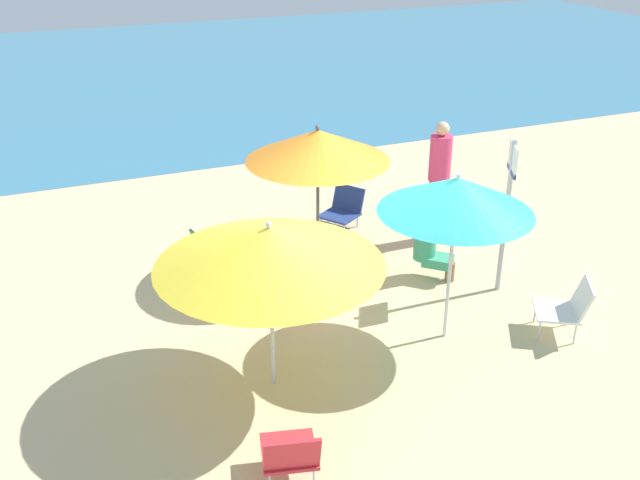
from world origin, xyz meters
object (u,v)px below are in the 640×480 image
Objects in this scene: umbrella_yellow at (269,247)px; umbrella_orange at (318,145)px; beach_chair_d at (213,255)px; person_b at (429,245)px; beach_chair_a at (567,306)px; person_a at (439,182)px; beach_bag at (284,299)px; beach_chair_c at (343,208)px; beach_chair_b at (290,453)px; umbrella_teal at (457,195)px; warning_sign at (508,196)px.

umbrella_orange is (1.33, 2.11, 0.15)m from umbrella_yellow.
beach_chair_d is 2.71m from person_b.
beach_chair_a is 2.70m from person_a.
beach_chair_d is at bearing 89.81° from umbrella_yellow.
person_b reaches higher than beach_bag.
beach_chair_c is at bearing 74.35° from person_a.
beach_chair_d is at bearing 169.20° from umbrella_orange.
beach_chair_a is (3.26, -0.37, -1.16)m from umbrella_yellow.
beach_chair_b is 0.91× the size of beach_chair_c.
umbrella_orange is 1.00× the size of umbrella_teal.
person_b is (1.19, -0.76, -1.21)m from umbrella_orange.
beach_bag is (0.87, 2.59, -0.15)m from beach_chair_b.
beach_chair_d is 1.72× the size of beach_bag.
umbrella_teal reaches higher than umbrella_orange.
umbrella_teal is 3.06m from beach_chair_b.
beach_chair_c is at bearing 87.25° from umbrella_teal.
umbrella_teal reaches higher than beach_chair_a.
person_a is (3.17, 2.28, -0.65)m from umbrella_yellow.
umbrella_teal is 2.65× the size of beach_chair_a.
beach_bag is at bearing -4.92° from beach_chair_b.
umbrella_orange is 1.00× the size of warning_sign.
warning_sign is at bearing 29.77° from umbrella_teal.
beach_chair_a is (1.25, -0.46, -1.32)m from umbrella_teal.
umbrella_orange reaches higher than beach_chair_d.
person_a is at bearing 35.75° from umbrella_yellow.
beach_chair_b is 3.93m from person_b.
person_a is (3.49, 3.65, 0.53)m from beach_chair_b.
beach_chair_d is 0.36× the size of person_a.
beach_bag is (-0.78, -0.89, -1.48)m from umbrella_orange.
umbrella_orange reaches higher than person_a.
umbrella_yellow reaches higher than beach_chair_c.
person_b is (0.51, 1.26, -1.22)m from umbrella_teal.
beach_chair_a is at bearing -52.08° from umbrella_orange.
umbrella_orange is 2.63× the size of beach_chair_c.
beach_chair_b is at bearing -115.34° from umbrella_orange.
umbrella_yellow is 2.39× the size of person_b.
umbrella_orange is at bearing -20.81° from beach_chair_d.
beach_chair_c is at bearing -14.96° from beach_chair_b.
beach_chair_a is at bearing -20.13° from umbrella_teal.
umbrella_yellow reaches higher than person_b.
warning_sign is at bearing -54.20° from beach_chair_a.
person_a is at bearing -11.54° from beach_chair_d.
beach_bag is (-2.62, -1.06, -0.68)m from person_a.
warning_sign reaches higher than beach_chair_c.
beach_chair_d is (-3.25, 2.73, -0.03)m from beach_chair_a.
beach_chair_a is 1.18× the size of beach_chair_d.
beach_chair_d is at bearing -12.69° from beach_chair_c.
beach_bag is at bearing 142.29° from umbrella_teal.
beach_chair_b is at bearing -92.54° from person_b.
beach_chair_c is at bearing 52.26° from umbrella_orange.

